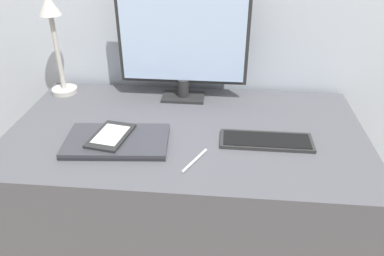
# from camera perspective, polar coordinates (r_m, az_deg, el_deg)

# --- Properties ---
(desk) EXTENTS (1.30, 0.72, 0.71)m
(desk) POSITION_cam_1_polar(r_m,az_deg,el_deg) (1.58, -0.77, -11.30)
(desk) COLOR #4C4C51
(desk) RESTS_ON ground_plane
(monitor) EXTENTS (0.52, 0.11, 0.47)m
(monitor) POSITION_cam_1_polar(r_m,az_deg,el_deg) (1.51, -1.42, 13.27)
(monitor) COLOR #262626
(monitor) RESTS_ON desk
(keyboard) EXTENTS (0.32, 0.12, 0.01)m
(keyboard) POSITION_cam_1_polar(r_m,az_deg,el_deg) (1.32, 11.26, -1.89)
(keyboard) COLOR #282828
(keyboard) RESTS_ON desk
(laptop) EXTENTS (0.36, 0.23, 0.02)m
(laptop) POSITION_cam_1_polar(r_m,az_deg,el_deg) (1.31, -11.35, -1.96)
(laptop) COLOR #232328
(laptop) RESTS_ON desk
(ereader) EXTENTS (0.14, 0.20, 0.01)m
(ereader) POSITION_cam_1_polar(r_m,az_deg,el_deg) (1.31, -12.27, -1.14)
(ereader) COLOR black
(ereader) RESTS_ON laptop
(desk_lamp) EXTENTS (0.11, 0.11, 0.41)m
(desk_lamp) POSITION_cam_1_polar(r_m,az_deg,el_deg) (1.66, -20.29, 13.39)
(desk_lamp) COLOR #BCB7AD
(desk_lamp) RESTS_ON desk
(pen) EXTENTS (0.07, 0.13, 0.01)m
(pen) POSITION_cam_1_polar(r_m,az_deg,el_deg) (1.20, 0.40, -4.97)
(pen) COLOR silver
(pen) RESTS_ON desk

